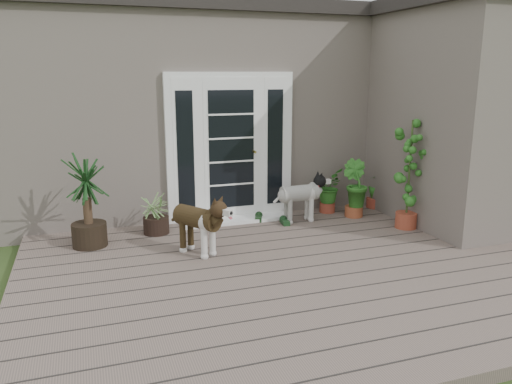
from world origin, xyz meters
name	(u,v)px	position (x,y,z in m)	size (l,w,h in m)	color
deck	(303,273)	(0.00, 0.40, 0.06)	(6.20, 4.60, 0.12)	#6B5B4C
house_main	(210,112)	(0.00, 4.65, 1.55)	(7.40, 4.00, 3.10)	#665E54
roof_main	(208,18)	(0.00, 4.65, 3.20)	(7.60, 4.20, 0.20)	#2D2826
house_wing	(458,123)	(2.90, 1.50, 1.55)	(1.60, 2.40, 3.10)	#665E54
roof_wing	(469,2)	(2.90, 1.50, 3.20)	(1.80, 2.60, 0.20)	#2D2826
door_unit	(231,147)	(-0.20, 2.60, 1.19)	(1.90, 0.14, 2.15)	white
door_step	(235,219)	(-0.20, 2.40, 0.14)	(1.60, 0.40, 0.05)	white
brindle_dog	(197,228)	(-1.02, 1.23, 0.45)	(0.34, 0.79, 0.66)	#402F17
white_dog	(299,201)	(0.68, 2.07, 0.43)	(0.32, 0.75, 0.62)	silver
spider_plant	(156,211)	(-1.38, 2.20, 0.43)	(0.58, 0.58, 0.62)	#99B36E
yucca	(87,201)	(-2.25, 1.95, 0.71)	(0.82, 0.82, 1.18)	black
herb_a	(328,193)	(1.31, 2.40, 0.42)	(0.48, 0.48, 0.61)	#2B661D
herb_b	(354,196)	(1.58, 2.05, 0.45)	(0.43, 0.43, 0.65)	#19581D
herb_c	(376,193)	(2.19, 2.40, 0.36)	(0.31, 0.31, 0.48)	#22651C
sapling	(409,173)	(1.99, 1.30, 0.91)	(0.46, 0.46, 1.58)	#2C651D
clog_left	(285,221)	(0.44, 2.03, 0.16)	(0.13, 0.29, 0.09)	#153417
clog_right	(259,217)	(0.14, 2.33, 0.16)	(0.14, 0.30, 0.09)	black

